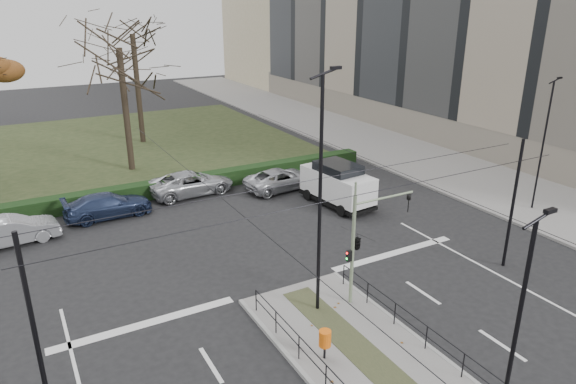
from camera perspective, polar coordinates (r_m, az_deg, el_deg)
name	(u,v)px	position (r m, az deg, el deg)	size (l,w,h in m)	color
ground	(360,355)	(18.68, 8.05, -17.47)	(140.00, 140.00, 0.00)	black
sidewalk_east	(377,143)	(44.70, 9.81, 5.34)	(8.00, 90.00, 0.14)	slate
park	(61,153)	(45.13, -23.92, 3.99)	(38.00, 26.00, 0.10)	#222D16
hedge	(87,201)	(32.23, -21.41, -0.89)	(38.00, 1.00, 1.00)	black
apartment_block	(457,14)	(51.47, 18.30, 18.25)	(13.09, 52.10, 21.64)	tan
median_railing	(415,377)	(16.57, 13.91, -19.33)	(4.14, 13.24, 0.92)	black
catenary	(337,247)	(17.97, 5.50, -6.10)	(20.00, 34.00, 6.00)	black
traffic_light	(359,241)	(19.99, 7.85, -5.37)	(3.09, 1.78, 4.55)	gray
litter_bin	(325,339)	(17.74, 4.13, -15.96)	(0.42, 0.42, 1.07)	black
streetlamp_median_near	(512,357)	(13.26, 23.64, -16.44)	(0.61, 0.12, 7.24)	black
streetlamp_median_far	(321,196)	(18.49, 3.63, -0.44)	(0.77, 0.16, 9.26)	black
streetlamp_sidewalk	(543,144)	(32.10, 26.49, 4.76)	(0.63, 0.13, 7.49)	black
parked_car_second	(12,231)	(29.07, -28.32, -3.80)	(1.52, 4.37, 1.44)	#A8A9AF
parked_car_third	(108,205)	(30.53, -19.36, -1.40)	(1.94, 4.77, 1.38)	#202B4B
parked_car_fourth	(192,183)	(32.81, -10.67, 1.00)	(2.43, 5.28, 1.47)	#A8A9AF
white_van	(337,183)	(30.54, 5.51, 0.98)	(2.63, 5.06, 2.56)	silver
bare_tree_center	(133,42)	(45.04, -16.83, 15.63)	(6.46, 6.46, 11.85)	black
bare_tree_near	(120,57)	(37.24, -18.18, 14.03)	(6.90, 6.90, 11.24)	black
parked_car_fifth	(281,179)	(33.13, -0.78, 1.44)	(2.24, 4.85, 1.35)	#A8A9AF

